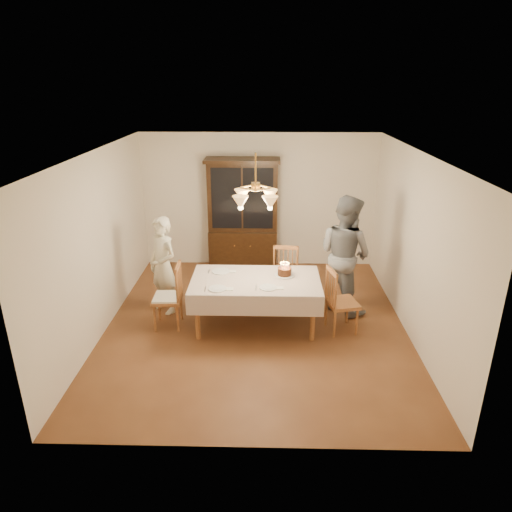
{
  "coord_description": "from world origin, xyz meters",
  "views": [
    {
      "loc": [
        0.16,
        -6.13,
        3.52
      ],
      "look_at": [
        0.0,
        0.2,
        1.05
      ],
      "focal_mm": 32.0,
      "sensor_mm": 36.0,
      "label": 1
    }
  ],
  "objects_px": {
    "china_hutch": "(243,217)",
    "elderly_woman": "(163,266)",
    "birthday_cake": "(284,272)",
    "dining_table": "(256,284)",
    "chair_far_side": "(286,273)"
  },
  "relations": [
    {
      "from": "dining_table",
      "to": "china_hutch",
      "type": "relative_size",
      "value": 0.88
    },
    {
      "from": "chair_far_side",
      "to": "birthday_cake",
      "type": "xyz_separation_m",
      "value": [
        -0.06,
        -0.82,
        0.37
      ]
    },
    {
      "from": "dining_table",
      "to": "birthday_cake",
      "type": "distance_m",
      "value": 0.47
    },
    {
      "from": "china_hutch",
      "to": "elderly_woman",
      "type": "height_order",
      "value": "china_hutch"
    },
    {
      "from": "birthday_cake",
      "to": "chair_far_side",
      "type": "bearing_deg",
      "value": 85.84
    },
    {
      "from": "chair_far_side",
      "to": "elderly_woman",
      "type": "distance_m",
      "value": 2.05
    },
    {
      "from": "chair_far_side",
      "to": "dining_table",
      "type": "bearing_deg",
      "value": -116.65
    },
    {
      "from": "elderly_woman",
      "to": "chair_far_side",
      "type": "bearing_deg",
      "value": 57.04
    },
    {
      "from": "dining_table",
      "to": "elderly_woman",
      "type": "relative_size",
      "value": 1.21
    },
    {
      "from": "dining_table",
      "to": "china_hutch",
      "type": "height_order",
      "value": "china_hutch"
    },
    {
      "from": "china_hutch",
      "to": "chair_far_side",
      "type": "distance_m",
      "value": 1.62
    },
    {
      "from": "dining_table",
      "to": "birthday_cake",
      "type": "xyz_separation_m",
      "value": [
        0.43,
        0.15,
        0.13
      ]
    },
    {
      "from": "dining_table",
      "to": "china_hutch",
      "type": "bearing_deg",
      "value": 97.63
    },
    {
      "from": "china_hutch",
      "to": "elderly_woman",
      "type": "relative_size",
      "value": 1.38
    },
    {
      "from": "china_hutch",
      "to": "birthday_cake",
      "type": "relative_size",
      "value": 7.2
    }
  ]
}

